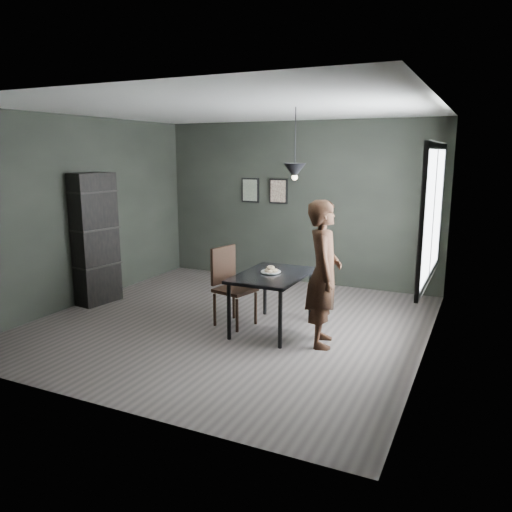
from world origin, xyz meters
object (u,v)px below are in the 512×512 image
at_px(cafe_table, 272,280).
at_px(woman, 324,274).
at_px(shelf_unit, 94,239).
at_px(pendant_lamp, 295,171).
at_px(white_plate, 271,272).
at_px(wood_chair, 230,281).

xyz_separation_m(cafe_table, woman, (0.74, -0.20, 0.20)).
relative_size(woman, shelf_unit, 0.88).
bearing_deg(cafe_table, pendant_lamp, 21.80).
bearing_deg(white_plate, shelf_unit, -178.88).
xyz_separation_m(woman, wood_chair, (-1.35, 0.18, -0.28)).
xyz_separation_m(wood_chair, pendant_lamp, (0.85, 0.12, 1.46)).
bearing_deg(pendant_lamp, white_plate, -168.83).
height_order(white_plate, woman, woman).
relative_size(white_plate, shelf_unit, 0.12).
relative_size(cafe_table, woman, 0.69).
distance_m(shelf_unit, pendant_lamp, 3.35).
distance_m(white_plate, wood_chair, 0.59).
relative_size(woman, wood_chair, 1.66).
relative_size(wood_chair, pendant_lamp, 1.21).
distance_m(white_plate, pendant_lamp, 1.33).
relative_size(cafe_table, wood_chair, 1.15).
distance_m(woman, wood_chair, 1.39).
xyz_separation_m(white_plate, wood_chair, (-0.57, -0.06, -0.16)).
bearing_deg(white_plate, wood_chair, -173.76).
bearing_deg(white_plate, woman, -17.22).
bearing_deg(woman, white_plate, 55.71).
height_order(woman, pendant_lamp, pendant_lamp).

